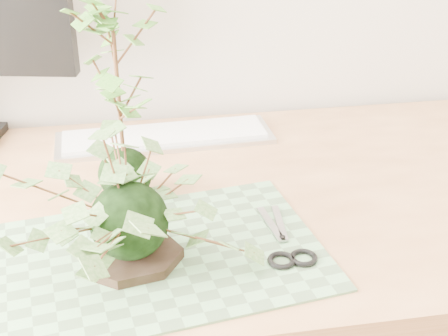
{
  "coord_description": "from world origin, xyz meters",
  "views": [
    {
      "loc": [
        -0.14,
        0.31,
        1.28
      ],
      "look_at": [
        0.0,
        1.14,
        0.84
      ],
      "focal_mm": 50.0,
      "sensor_mm": 36.0,
      "label": 1
    }
  ],
  "objects": [
    {
      "name": "cutting_mat",
      "position": [
        -0.11,
        1.07,
        0.74
      ],
      "size": [
        0.52,
        0.39,
        0.0
      ],
      "primitive_type": "cube",
      "rotation": [
        0.0,
        0.0,
        0.15
      ],
      "color": "#51714C",
      "rests_on": "desk"
    },
    {
      "name": "scissors",
      "position": [
        0.08,
        1.04,
        0.75
      ],
      "size": [
        0.07,
        0.17,
        0.01
      ],
      "rotation": [
        0.0,
        0.0,
        0.02
      ],
      "color": "gray",
      "rests_on": "cutting_mat"
    },
    {
      "name": "keyboard",
      "position": [
        -0.07,
        1.47,
        0.75
      ],
      "size": [
        0.44,
        0.15,
        0.02
      ],
      "rotation": [
        0.0,
        0.0,
        0.04
      ],
      "color": "#BBBBBB",
      "rests_on": "desk"
    },
    {
      "name": "desk",
      "position": [
        -0.04,
        1.23,
        0.65
      ],
      "size": [
        1.6,
        0.7,
        0.74
      ],
      "color": "tan",
      "rests_on": "ground_plane"
    },
    {
      "name": "ivy_kokedama",
      "position": [
        -0.15,
        1.06,
        0.87
      ],
      "size": [
        0.41,
        0.41,
        0.22
      ],
      "rotation": [
        0.0,
        0.0,
        -0.41
      ],
      "color": "black",
      "rests_on": "stone_dish"
    },
    {
      "name": "stone_dish",
      "position": [
        -0.15,
        1.06,
        0.75
      ],
      "size": [
        0.18,
        0.18,
        0.01
      ],
      "primitive_type": "cylinder",
      "rotation": [
        0.0,
        0.0,
        0.19
      ],
      "color": "black",
      "rests_on": "cutting_mat"
    },
    {
      "name": "maple_kokedama",
      "position": [
        -0.15,
        1.25,
        1.0
      ],
      "size": [
        0.21,
        0.21,
        0.38
      ],
      "rotation": [
        0.0,
        0.0,
        -0.06
      ],
      "color": "black",
      "rests_on": "desk"
    }
  ]
}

